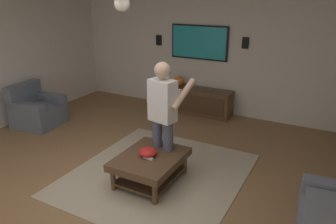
{
  "coord_description": "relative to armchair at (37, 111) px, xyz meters",
  "views": [
    {
      "loc": [
        -2.82,
        -2.38,
        2.5
      ],
      "look_at": [
        0.91,
        -0.36,
        0.92
      ],
      "focal_mm": 34.74,
      "sensor_mm": 36.0,
      "label": 1
    }
  ],
  "objects": [
    {
      "name": "wall_back_tv",
      "position": [
        2.44,
        -2.75,
        1.11
      ],
      "size": [
        0.1,
        6.72,
        2.78
      ],
      "primitive_type": "cube",
      "color": "silver",
      "rests_on": "ground"
    },
    {
      "name": "media_console",
      "position": [
        2.11,
        -2.41,
        -0.0
      ],
      "size": [
        0.45,
        1.7,
        0.55
      ],
      "rotation": [
        0.0,
        0.0,
        3.14
      ],
      "color": "#513823",
      "rests_on": "ground"
    },
    {
      "name": "bowl",
      "position": [
        -0.72,
        -3.02,
        0.18
      ],
      "size": [
        0.25,
        0.25,
        0.11
      ],
      "primitive_type": "ellipsoid",
      "color": "red",
      "rests_on": "coffee_table"
    },
    {
      "name": "coffee_table",
      "position": [
        -0.71,
        -3.05,
        0.02
      ],
      "size": [
        1.0,
        0.8,
        0.4
      ],
      "color": "#513823",
      "rests_on": "ground"
    },
    {
      "name": "vase_round",
      "position": [
        2.13,
        -2.06,
        0.38
      ],
      "size": [
        0.22,
        0.22,
        0.22
      ],
      "primitive_type": "sphere",
      "color": "orange",
      "rests_on": "media_console"
    },
    {
      "name": "remote_white",
      "position": [
        -0.79,
        -3.07,
        0.13
      ],
      "size": [
        0.06,
        0.15,
        0.02
      ],
      "primitive_type": "cube",
      "rotation": [
        0.0,
        0.0,
        4.63
      ],
      "color": "white",
      "rests_on": "coffee_table"
    },
    {
      "name": "wall_speaker_right",
      "position": [
        2.36,
        -1.43,
        1.19
      ],
      "size": [
        0.06,
        0.12,
        0.22
      ],
      "primitive_type": "cube",
      "color": "black"
    },
    {
      "name": "area_rug",
      "position": [
        -0.51,
        -3.05,
        -0.27
      ],
      "size": [
        2.54,
        2.33,
        0.01
      ],
      "primitive_type": "cube",
      "color": "tan",
      "rests_on": "ground"
    },
    {
      "name": "tv",
      "position": [
        2.35,
        -2.41,
        1.21
      ],
      "size": [
        0.05,
        1.26,
        0.71
      ],
      "rotation": [
        0.0,
        0.0,
        3.14
      ],
      "color": "black"
    },
    {
      "name": "ground_plane",
      "position": [
        -1.22,
        -2.75,
        -0.28
      ],
      "size": [
        8.67,
        8.67,
        0.0
      ],
      "primitive_type": "plane",
      "color": "olive"
    },
    {
      "name": "person_standing",
      "position": [
        -0.4,
        -3.08,
        0.65
      ],
      "size": [
        0.6,
        0.61,
        1.64
      ],
      "rotation": [
        0.0,
        0.0,
        -0.19
      ],
      "color": "#4C5166",
      "rests_on": "ground"
    },
    {
      "name": "wall_speaker_left",
      "position": [
        2.36,
        -3.39,
        1.26
      ],
      "size": [
        0.06,
        0.12,
        0.22
      ],
      "primitive_type": "cube",
      "color": "black"
    },
    {
      "name": "armchair",
      "position": [
        0.0,
        0.0,
        0.0
      ],
      "size": [
        0.89,
        0.9,
        0.82
      ],
      "rotation": [
        0.0,
        0.0,
        -1.45
      ],
      "color": "slate",
      "rests_on": "ground"
    }
  ]
}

